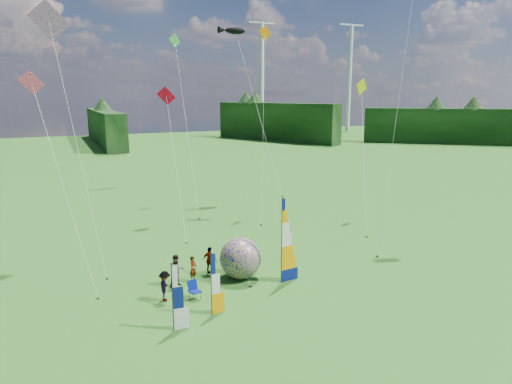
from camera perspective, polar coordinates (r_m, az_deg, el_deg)
name	(u,v)px	position (r m, az deg, el deg)	size (l,w,h in m)	color
ground	(306,309)	(24.39, 6.21, -14.39)	(220.00, 220.00, 0.00)	#3E8129
treeline_ring	(307,235)	(22.88, 6.44, -5.39)	(210.00, 210.00, 8.00)	#355B27
turbine_left	(349,79)	(139.80, 11.59, 13.67)	(8.00, 1.20, 30.00)	silver
turbine_right	(262,79)	(133.22, 0.72, 14.00)	(8.00, 1.20, 30.00)	silver
feather_banner_main	(282,241)	(26.48, 3.23, -6.19)	(1.37, 0.10, 5.08)	navy
side_banner_left	(211,285)	(23.15, -5.61, -11.48)	(0.91, 0.10, 3.23)	#EF9400
side_banner_far	(173,299)	(21.98, -10.39, -12.98)	(0.96, 0.10, 3.23)	white
bol_inflatable	(241,258)	(27.57, -1.95, -8.26)	(2.50, 2.50, 2.50)	#0006A5
spectator_a	(193,269)	(27.46, -7.85, -9.51)	(0.57, 0.37, 1.56)	#66594C
spectator_b	(177,271)	(26.93, -9.86, -9.66)	(0.91, 0.45, 1.88)	#66594C
spectator_c	(165,286)	(25.28, -11.32, -11.48)	(1.08, 0.40, 1.67)	#66594C
spectator_d	(210,261)	(28.39, -5.76, -8.53)	(1.01, 0.41, 1.73)	#66594C
camp_chair	(195,290)	(25.33, -7.65, -12.07)	(0.60, 0.60, 1.04)	navy
kite_whale	(260,111)	(43.56, 0.49, 10.14)	(3.04, 15.44, 18.62)	black
kite_rainbow_delta	(75,128)	(30.58, -21.65, 7.46)	(5.98, 11.19, 17.61)	#FF4A1C
kite_parafoil	(397,104)	(34.03, 17.25, 10.50)	(9.05, 7.82, 20.38)	#A21904
small_kite_red	(175,156)	(36.85, -10.05, 4.42)	(3.42, 10.46, 12.01)	#F40425
small_kite_orange	(263,119)	(40.41, 0.90, 9.15)	(5.50, 8.34, 17.45)	#FF7900
small_kite_yellow	(364,149)	(38.94, 13.38, 5.23)	(6.56, 9.38, 12.75)	#E1DE00
small_kite_pink	(63,177)	(27.60, -23.03, 1.74)	(4.64, 8.00, 12.68)	#CF3E5F
small_kite_green	(186,117)	(44.26, -8.74, 9.19)	(3.35, 12.52, 17.32)	green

